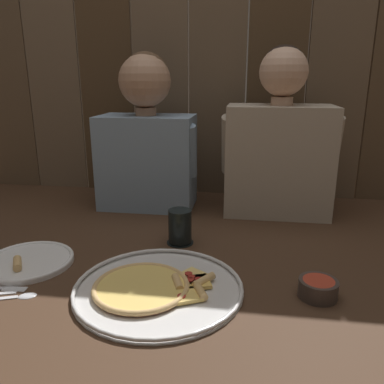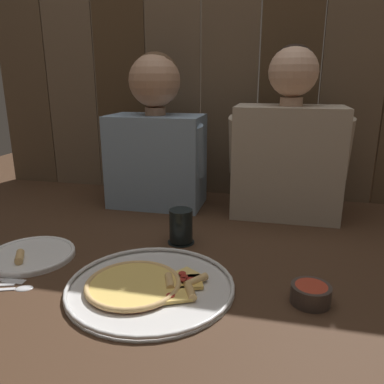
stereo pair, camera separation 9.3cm
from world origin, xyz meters
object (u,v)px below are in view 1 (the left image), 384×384
object	(u,v)px
pizza_tray	(155,287)
diner_left	(147,137)
diner_right	(279,143)
dipping_bowl	(318,288)
drinking_glass	(180,227)
dinner_plate	(28,261)

from	to	relation	value
pizza_tray	diner_left	xyz separation A→B (m)	(-0.18, 0.65, 0.27)
diner_left	diner_right	distance (m)	0.51
dipping_bowl	diner_right	distance (m)	0.67
dipping_bowl	diner_left	distance (m)	0.88
drinking_glass	dinner_plate	bearing A→B (deg)	-152.79
pizza_tray	drinking_glass	xyz separation A→B (m)	(0.01, 0.29, 0.05)
dipping_bowl	diner_left	bearing A→B (deg)	133.02
diner_left	diner_right	bearing A→B (deg)	-0.11
dinner_plate	diner_right	distance (m)	0.95
diner_right	drinking_glass	bearing A→B (deg)	-131.93
pizza_tray	drinking_glass	bearing A→B (deg)	87.60
dinner_plate	diner_right	size ratio (longest dim) A/B	0.40
diner_left	diner_right	world-z (taller)	diner_right
diner_left	drinking_glass	bearing A→B (deg)	-61.37
dipping_bowl	dinner_plate	bearing A→B (deg)	175.86
pizza_tray	diner_left	distance (m)	0.72
dinner_plate	dipping_bowl	distance (m)	0.79
pizza_tray	dinner_plate	distance (m)	0.40
dinner_plate	diner_right	xyz separation A→B (m)	(0.72, 0.56, 0.26)
pizza_tray	dinner_plate	world-z (taller)	dinner_plate
pizza_tray	diner_left	bearing A→B (deg)	105.73
pizza_tray	dipping_bowl	distance (m)	0.40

